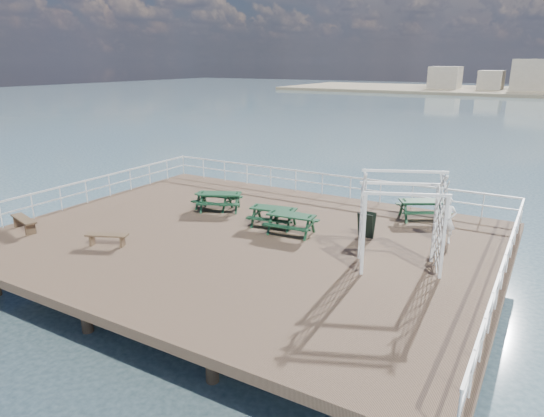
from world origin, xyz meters
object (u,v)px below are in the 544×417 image
(flat_bench_near, at_px, (24,221))
(person, at_px, (447,220))
(picnic_table_a, at_px, (220,198))
(picnic_table_c, at_px, (423,205))
(picnic_table_b, at_px, (274,213))
(flat_bench_far, at_px, (107,237))
(picnic_table_d, at_px, (214,198))
(trellis_arbor, at_px, (401,226))
(picnic_table_e, at_px, (291,220))

(flat_bench_near, height_order, person, person)
(picnic_table_a, bearing_deg, picnic_table_c, -4.18)
(picnic_table_b, relative_size, flat_bench_far, 1.32)
(picnic_table_b, xyz_separation_m, picnic_table_d, (-3.50, 0.73, -0.06))
(flat_bench_far, distance_m, trellis_arbor, 10.16)
(flat_bench_near, xyz_separation_m, flat_bench_far, (4.08, 0.49, -0.05))
(picnic_table_c, xyz_separation_m, person, (1.38, -2.34, 0.27))
(picnic_table_b, bearing_deg, person, 4.43)
(flat_bench_near, bearing_deg, picnic_table_b, 48.58)
(picnic_table_d, relative_size, flat_bench_far, 1.16)
(picnic_table_c, relative_size, person, 1.41)
(picnic_table_b, xyz_separation_m, trellis_arbor, (5.47, -1.50, 0.86))
(picnic_table_c, relative_size, trellis_arbor, 0.76)
(picnic_table_b, relative_size, picnic_table_c, 0.83)
(picnic_table_e, relative_size, flat_bench_near, 1.09)
(picnic_table_d, height_order, flat_bench_near, picnic_table_d)
(flat_bench_near, relative_size, trellis_arbor, 0.56)
(picnic_table_b, xyz_separation_m, person, (6.30, 1.58, 0.30))
(picnic_table_b, height_order, trellis_arbor, trellis_arbor)
(trellis_arbor, bearing_deg, person, 51.36)
(picnic_table_a, height_order, picnic_table_c, picnic_table_c)
(flat_bench_near, bearing_deg, trellis_arbor, 31.05)
(trellis_arbor, relative_size, person, 1.85)
(picnic_table_b, distance_m, flat_bench_near, 9.74)
(picnic_table_d, xyz_separation_m, flat_bench_near, (-4.63, -6.08, -0.13))
(person, bearing_deg, picnic_table_e, -173.42)
(picnic_table_e, relative_size, flat_bench_far, 1.27)
(trellis_arbor, bearing_deg, picnic_table_d, 142.49)
(picnic_table_c, bearing_deg, picnic_table_b, -172.44)
(person, bearing_deg, flat_bench_far, -162.14)
(picnic_table_a, bearing_deg, flat_bench_near, -155.95)
(picnic_table_b, distance_m, picnic_table_c, 6.29)
(picnic_table_a, relative_size, trellis_arbor, 0.72)
(picnic_table_e, distance_m, person, 5.65)
(picnic_table_c, relative_size, picnic_table_d, 1.38)
(picnic_table_e, bearing_deg, picnic_table_b, 152.63)
(picnic_table_e, height_order, trellis_arbor, trellis_arbor)
(picnic_table_d, height_order, picnic_table_e, picnic_table_e)
(picnic_table_b, distance_m, flat_bench_far, 6.33)
(picnic_table_c, distance_m, picnic_table_d, 9.00)
(picnic_table_e, bearing_deg, flat_bench_near, -157.10)
(picnic_table_e, bearing_deg, picnic_table_d, 160.37)
(picnic_table_d, distance_m, flat_bench_far, 5.62)
(picnic_table_a, xyz_separation_m, picnic_table_e, (4.14, -1.08, -0.01))
(picnic_table_e, xyz_separation_m, flat_bench_near, (-9.15, -4.94, -0.19))
(picnic_table_a, xyz_separation_m, flat_bench_near, (-5.01, -6.02, -0.20))
(picnic_table_b, bearing_deg, picnic_table_c, 28.91)
(picnic_table_a, height_order, flat_bench_near, picnic_table_a)
(picnic_table_a, bearing_deg, picnic_table_d, 144.67)
(flat_bench_near, bearing_deg, picnic_table_d, 67.94)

